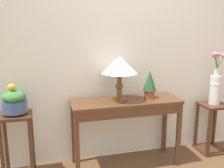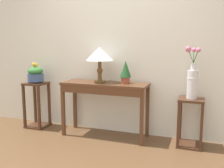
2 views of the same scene
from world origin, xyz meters
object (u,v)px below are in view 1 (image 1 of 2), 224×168
table_lamp (119,67)px  potted_plant_on_console (150,83)px  planter_bowl_wide_left (14,101)px  flower_vase_tall_right (216,85)px  pedestal_stand_left (18,146)px  console_table (126,110)px  pedestal_stand_right (212,128)px

table_lamp → potted_plant_on_console: (0.37, 0.03, -0.21)m
planter_bowl_wide_left → flower_vase_tall_right: (2.37, 0.02, 0.03)m
potted_plant_on_console → pedestal_stand_left: (-1.48, -0.01, -0.60)m
console_table → pedestal_stand_right: 1.24m
planter_bowl_wide_left → flower_vase_tall_right: bearing=0.4°
pedestal_stand_right → flower_vase_tall_right: size_ratio=0.96×
pedestal_stand_left → planter_bowl_wide_left: planter_bowl_wide_left is taller
potted_plant_on_console → pedestal_stand_right: (0.89, 0.01, -0.65)m
table_lamp → potted_plant_on_console: bearing=4.6°
table_lamp → pedestal_stand_left: bearing=179.1°
console_table → planter_bowl_wide_left: bearing=177.9°
planter_bowl_wide_left → pedestal_stand_right: planter_bowl_wide_left is taller
console_table → potted_plant_on_console: 0.42m
potted_plant_on_console → flower_vase_tall_right: flower_vase_tall_right is taller
pedestal_stand_left → potted_plant_on_console: bearing=0.5°
table_lamp → planter_bowl_wide_left: (-1.11, 0.02, -0.31)m
flower_vase_tall_right → pedestal_stand_right: bearing=18.7°
pedestal_stand_left → pedestal_stand_right: pedestal_stand_left is taller
pedestal_stand_right → console_table: bearing=-177.1°
flower_vase_tall_right → console_table: bearing=-177.2°
table_lamp → flower_vase_tall_right: (1.26, 0.03, -0.28)m
flower_vase_tall_right → table_lamp: bearing=-178.4°
pedestal_stand_right → planter_bowl_wide_left: bearing=-179.6°
console_table → flower_vase_tall_right: size_ratio=1.85×
pedestal_stand_left → flower_vase_tall_right: (2.37, 0.02, 0.53)m
potted_plant_on_console → flower_vase_tall_right: (0.89, 0.00, -0.07)m
potted_plant_on_console → pedestal_stand_right: bearing=0.3°
potted_plant_on_console → pedestal_stand_left: potted_plant_on_console is taller
pedestal_stand_left → flower_vase_tall_right: bearing=0.4°
pedestal_stand_left → planter_bowl_wide_left: bearing=125.9°
table_lamp → pedestal_stand_right: 1.53m
console_table → flower_vase_tall_right: 1.21m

